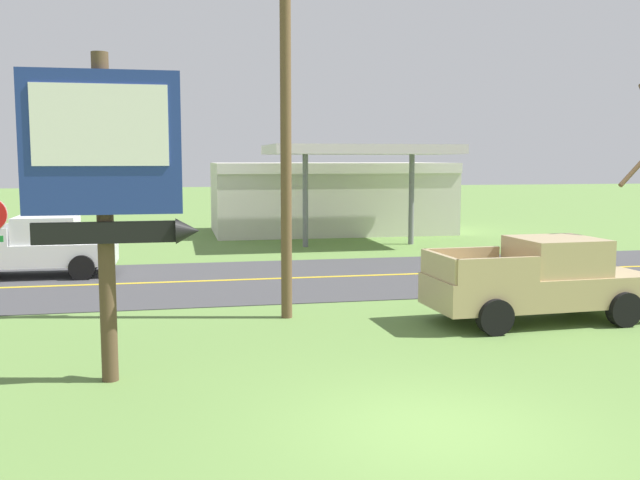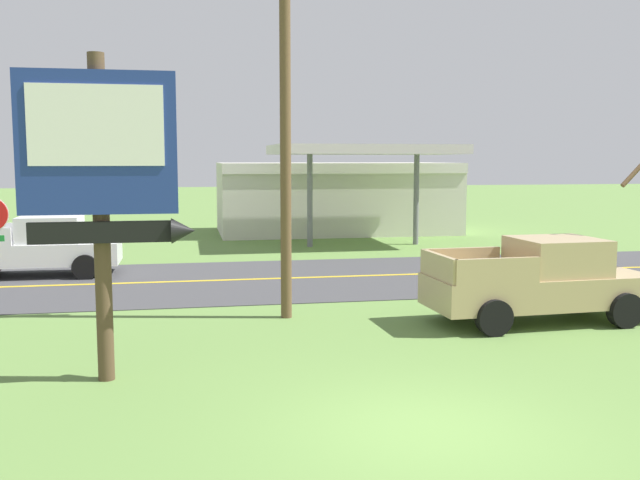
{
  "view_description": "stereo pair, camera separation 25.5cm",
  "coord_description": "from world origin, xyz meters",
  "px_view_note": "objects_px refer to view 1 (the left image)",
  "views": [
    {
      "loc": [
        -3.5,
        -9.17,
        3.79
      ],
      "look_at": [
        0.0,
        8.0,
        1.8
      ],
      "focal_mm": 40.06,
      "sensor_mm": 36.0,
      "label": 1
    },
    {
      "loc": [
        -3.25,
        -9.22,
        3.79
      ],
      "look_at": [
        0.0,
        8.0,
        1.8
      ],
      "focal_mm": 40.06,
      "sensor_mm": 36.0,
      "label": 2
    }
  ],
  "objects_px": {
    "pickup_tan_parked_on_lawn": "(541,281)",
    "pickup_white_on_road": "(35,247)",
    "motel_sign": "(107,172)",
    "utility_pole": "(286,96)",
    "gas_station": "(332,195)"
  },
  "relations": [
    {
      "from": "gas_station",
      "to": "pickup_tan_parked_on_lawn",
      "type": "bearing_deg",
      "value": -88.84
    },
    {
      "from": "utility_pole",
      "to": "pickup_tan_parked_on_lawn",
      "type": "distance_m",
      "value": 7.36
    },
    {
      "from": "motel_sign",
      "to": "gas_station",
      "type": "height_order",
      "value": "motel_sign"
    },
    {
      "from": "utility_pole",
      "to": "gas_station",
      "type": "bearing_deg",
      "value": 74.48
    },
    {
      "from": "motel_sign",
      "to": "pickup_tan_parked_on_lawn",
      "type": "bearing_deg",
      "value": 16.69
    },
    {
      "from": "utility_pole",
      "to": "pickup_white_on_road",
      "type": "height_order",
      "value": "utility_pole"
    },
    {
      "from": "utility_pole",
      "to": "pickup_tan_parked_on_lawn",
      "type": "relative_size",
      "value": 1.86
    },
    {
      "from": "pickup_tan_parked_on_lawn",
      "to": "motel_sign",
      "type": "bearing_deg",
      "value": -163.31
    },
    {
      "from": "pickup_tan_parked_on_lawn",
      "to": "pickup_white_on_road",
      "type": "bearing_deg",
      "value": 144.71
    },
    {
      "from": "motel_sign",
      "to": "utility_pole",
      "type": "bearing_deg",
      "value": 50.1
    },
    {
      "from": "pickup_tan_parked_on_lawn",
      "to": "pickup_white_on_road",
      "type": "height_order",
      "value": "same"
    },
    {
      "from": "motel_sign",
      "to": "pickup_white_on_road",
      "type": "distance_m",
      "value": 12.64
    },
    {
      "from": "motel_sign",
      "to": "pickup_white_on_road",
      "type": "bearing_deg",
      "value": 105.81
    },
    {
      "from": "pickup_tan_parked_on_lawn",
      "to": "pickup_white_on_road",
      "type": "relative_size",
      "value": 1.02
    },
    {
      "from": "motel_sign",
      "to": "gas_station",
      "type": "distance_m",
      "value": 25.36
    }
  ]
}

